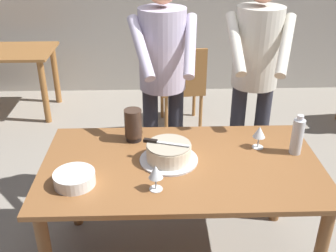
% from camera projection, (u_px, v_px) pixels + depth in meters
% --- Properties ---
extents(main_dining_table, '(1.61, 0.91, 0.75)m').
position_uv_depth(main_dining_table, '(181.00, 178.00, 2.35)').
color(main_dining_table, brown).
rests_on(main_dining_table, ground_plane).
extents(cake_on_platter, '(0.34, 0.34, 0.11)m').
position_uv_depth(cake_on_platter, '(169.00, 153.00, 2.30)').
color(cake_on_platter, silver).
rests_on(cake_on_platter, main_dining_table).
extents(cake_knife, '(0.26, 0.10, 0.02)m').
position_uv_depth(cake_knife, '(157.00, 142.00, 2.29)').
color(cake_knife, silver).
rests_on(cake_knife, cake_on_platter).
extents(plate_stack, '(0.22, 0.22, 0.07)m').
position_uv_depth(plate_stack, '(74.00, 179.00, 2.10)').
color(plate_stack, white).
rests_on(plate_stack, main_dining_table).
extents(wine_glass_near, '(0.08, 0.08, 0.14)m').
position_uv_depth(wine_glass_near, '(259.00, 133.00, 2.41)').
color(wine_glass_near, silver).
rests_on(wine_glass_near, main_dining_table).
extents(wine_glass_far, '(0.08, 0.08, 0.14)m').
position_uv_depth(wine_glass_far, '(156.00, 173.00, 2.03)').
color(wine_glass_far, silver).
rests_on(wine_glass_far, main_dining_table).
extents(water_bottle, '(0.07, 0.07, 0.25)m').
position_uv_depth(water_bottle, '(297.00, 136.00, 2.35)').
color(water_bottle, silver).
rests_on(water_bottle, main_dining_table).
extents(hurricane_lamp, '(0.11, 0.11, 0.21)m').
position_uv_depth(hurricane_lamp, '(133.00, 125.00, 2.49)').
color(hurricane_lamp, black).
rests_on(hurricane_lamp, main_dining_table).
extents(person_cutting_cake, '(0.47, 0.56, 1.72)m').
position_uv_depth(person_cutting_cake, '(163.00, 71.00, 2.74)').
color(person_cutting_cake, '#2D2D38').
rests_on(person_cutting_cake, ground_plane).
extents(person_standing_beside, '(0.46, 0.57, 1.72)m').
position_uv_depth(person_standing_beside, '(255.00, 69.00, 2.79)').
color(person_standing_beside, '#2D2D38').
rests_on(person_standing_beside, ground_plane).
extents(background_table, '(1.00, 0.70, 0.74)m').
position_uv_depth(background_table, '(9.00, 65.00, 4.42)').
color(background_table, '#9E6633').
rests_on(background_table, ground_plane).
extents(background_chair_0, '(0.48, 0.48, 0.90)m').
position_uv_depth(background_chair_0, '(182.00, 84.00, 4.12)').
color(background_chair_0, '#9E6633').
rests_on(background_chair_0, ground_plane).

